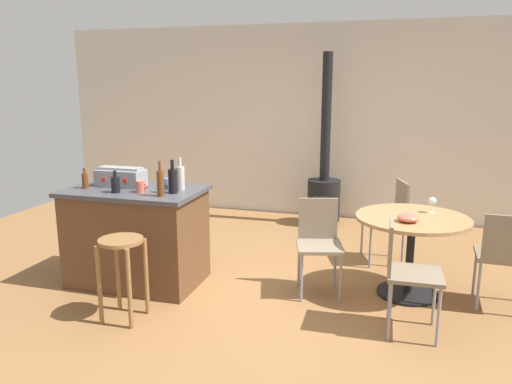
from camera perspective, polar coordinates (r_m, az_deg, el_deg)
ground_plane at (r=4.54m, az=2.24°, el=-11.85°), size 8.80×8.80×0.00m
back_wall at (r=7.02m, az=8.21°, el=8.09°), size 8.00×0.10×2.70m
kitchen_island at (r=4.79m, az=-13.78°, el=-4.99°), size 1.26×0.79×0.92m
wooden_stool at (r=4.06m, az=-15.41°, el=-7.66°), size 0.35×0.35×0.68m
dining_table at (r=4.55m, az=17.72°, el=-4.86°), size 0.99×0.99×0.73m
folding_chair_near at (r=3.87m, az=17.10°, el=-8.46°), size 0.41×0.41×0.88m
folding_chair_far at (r=4.55m, az=26.93°, el=-6.40°), size 0.42×0.42×0.85m
folding_chair_left at (r=5.34m, az=15.39°, el=-2.54°), size 0.51×0.51×0.88m
folding_chair_right at (r=4.47m, az=7.38°, el=-5.44°), size 0.49×0.49×0.85m
wood_stove at (r=6.63m, az=7.97°, el=0.73°), size 0.44×0.45×2.28m
toolbox at (r=4.83m, az=-15.53°, el=1.70°), size 0.45×0.23×0.18m
bottle_0 at (r=4.52m, az=-8.86°, el=1.69°), size 0.08×0.08×0.30m
bottle_1 at (r=4.30m, az=-11.12°, el=1.08°), size 0.06×0.06×0.31m
bottle_2 at (r=4.82m, az=-19.37°, el=1.30°), size 0.06×0.06×0.20m
bottle_3 at (r=4.40m, az=-9.71°, el=1.36°), size 0.08×0.08×0.30m
bottle_4 at (r=4.54m, az=-16.12°, el=0.89°), size 0.08×0.08×0.20m
cup_0 at (r=4.50m, az=-13.33°, el=0.64°), size 0.12×0.08×0.11m
cup_1 at (r=4.67m, az=-10.44°, el=1.06°), size 0.12×0.08×0.09m
wine_glass at (r=4.67m, az=19.93°, el=-1.04°), size 0.07×0.07×0.14m
serving_bowl at (r=4.32m, az=17.38°, el=-2.90°), size 0.18×0.18×0.07m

